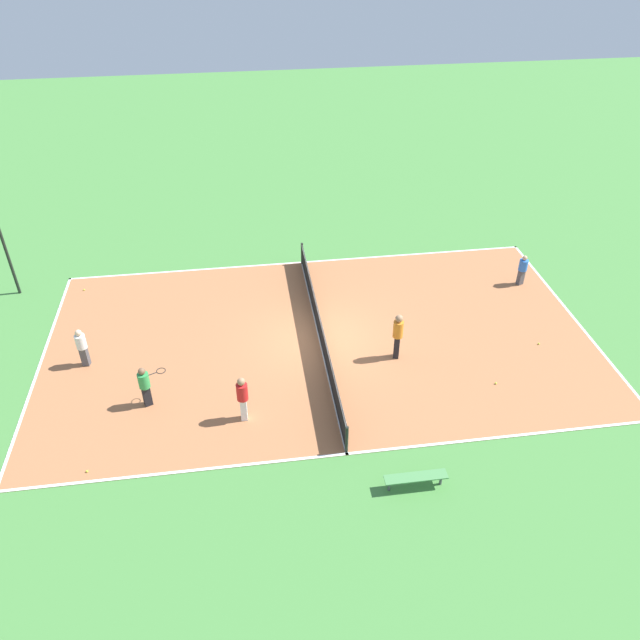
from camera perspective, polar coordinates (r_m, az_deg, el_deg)
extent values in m
plane|color=#47843D|center=(23.45, 0.00, -1.79)|extent=(80.00, 80.00, 0.00)
cube|color=#AD6B42|center=(23.44, 0.00, -1.77)|extent=(11.64, 20.31, 0.02)
cube|color=white|center=(19.22, 2.48, -12.12)|extent=(0.10, 20.31, 0.00)
cube|color=white|center=(28.20, -1.66, 5.30)|extent=(0.10, 20.31, 0.00)
cube|color=white|center=(26.54, 22.15, 0.24)|extent=(11.64, 0.10, 0.00)
cube|color=white|center=(24.46, -24.19, -3.61)|extent=(11.64, 0.10, 0.00)
cube|color=white|center=(23.44, 0.00, -1.75)|extent=(11.64, 0.10, 0.00)
cylinder|color=black|center=(18.92, 2.46, -10.85)|extent=(0.10, 0.10, 1.02)
cylinder|color=black|center=(27.86, -1.65, 6.11)|extent=(0.10, 0.10, 1.02)
cube|color=black|center=(23.14, 0.00, -0.79)|extent=(11.34, 0.03, 0.97)
cube|color=white|center=(22.88, 0.00, 0.13)|extent=(11.34, 0.04, 0.06)
cube|color=#4C8C4C|center=(18.29, 8.76, -13.99)|extent=(0.36, 1.81, 0.04)
cylinder|color=#4C4C51|center=(18.65, 10.99, -14.10)|extent=(0.08, 0.08, 0.41)
cylinder|color=#4C4C51|center=(18.29, 6.35, -14.78)|extent=(0.08, 0.08, 0.41)
cube|color=black|center=(22.49, 7.02, -2.43)|extent=(0.30, 0.27, 0.91)
cylinder|color=orange|center=(22.03, 7.16, -0.84)|extent=(0.45, 0.45, 0.64)
sphere|color=#A87A56|center=(21.76, 7.25, 0.13)|extent=(0.27, 0.27, 0.27)
cube|color=#4C4C51|center=(23.54, -20.71, -3.10)|extent=(0.25, 0.29, 0.76)
cylinder|color=silver|center=(23.17, -21.04, -1.85)|extent=(0.43, 0.43, 0.53)
sphere|color=beige|center=(22.96, -21.24, -1.10)|extent=(0.23, 0.23, 0.23)
cube|color=#4C4C51|center=(27.79, 17.88, 3.77)|extent=(0.28, 0.31, 0.68)
cylinder|color=blue|center=(27.50, 18.10, 4.79)|extent=(0.47, 0.47, 0.48)
sphere|color=tan|center=(27.34, 18.23, 5.41)|extent=(0.21, 0.21, 0.21)
cube|color=white|center=(20.11, -6.99, -8.05)|extent=(0.26, 0.21, 0.84)
cylinder|color=red|center=(19.62, -7.14, -6.54)|extent=(0.38, 0.38, 0.59)
sphere|color=#A87A56|center=(19.35, -7.23, -5.61)|extent=(0.25, 0.25, 0.25)
cube|color=black|center=(21.23, -15.54, -6.67)|extent=(0.29, 0.31, 0.77)
cylinder|color=green|center=(20.81, -15.82, -5.34)|extent=(0.48, 0.48, 0.54)
sphere|color=brown|center=(20.57, -15.99, -4.53)|extent=(0.23, 0.23, 0.23)
cylinder|color=#262626|center=(20.78, -15.06, -4.77)|extent=(0.14, 0.27, 0.03)
torus|color=black|center=(20.83, -14.34, -4.52)|extent=(0.40, 0.40, 0.02)
sphere|color=#CCE033|center=(22.27, 15.77, -5.59)|extent=(0.07, 0.07, 0.07)
sphere|color=#CCE033|center=(27.99, -20.76, 2.60)|extent=(0.07, 0.07, 0.07)
sphere|color=#CCE033|center=(24.54, 19.37, -2.05)|extent=(0.07, 0.07, 0.07)
sphere|color=#CCE033|center=(19.91, -20.52, -12.83)|extent=(0.07, 0.07, 0.07)
cylinder|color=black|center=(28.05, -26.74, 5.56)|extent=(0.12, 0.12, 3.88)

